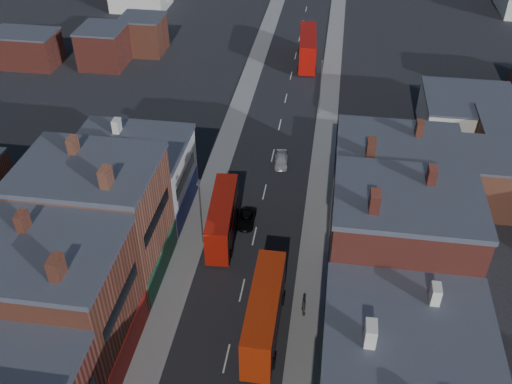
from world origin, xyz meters
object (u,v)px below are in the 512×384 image
(bus_1, at_px, (264,313))
(bus_2, at_px, (308,48))
(car_2, at_px, (246,219))
(ped_3, at_px, (304,308))
(car_3, at_px, (281,160))
(bus_0, at_px, (222,218))

(bus_1, distance_m, bus_2, 57.99)
(bus_1, relative_size, bus_2, 0.92)
(car_2, xyz_separation_m, ped_3, (7.30, -12.30, 0.43))
(bus_2, height_order, car_3, bus_2)
(bus_1, xyz_separation_m, car_3, (-1.49, 26.87, -2.04))
(bus_0, distance_m, bus_1, 13.84)
(ped_3, bearing_deg, bus_2, 5.70)
(bus_1, bearing_deg, bus_0, 116.48)
(bus_0, relative_size, car_2, 2.74)
(bus_0, height_order, car_3, bus_0)
(bus_2, height_order, ped_3, bus_2)
(bus_2, distance_m, ped_3, 55.70)
(bus_0, height_order, ped_3, bus_0)
(car_2, height_order, car_3, car_3)
(bus_1, bearing_deg, ped_3, 36.55)
(bus_2, xyz_separation_m, ped_3, (3.95, -55.53, -1.81))
(car_3, bearing_deg, bus_0, -112.48)
(car_2, height_order, ped_3, ped_3)
(car_3, bearing_deg, car_2, -106.25)
(bus_2, relative_size, car_2, 3.14)
(bus_1, height_order, bus_2, bus_2)
(bus_2, height_order, car_2, bus_2)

